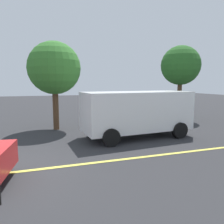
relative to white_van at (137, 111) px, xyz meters
The scene contains 4 objects.
lane_marking_centre 3.95m from the white_van, 133.27° to the right, with size 28.00×0.16×0.01m, color #E0D14C.
white_van is the anchor object (origin of this frame).
tree_left_verge 6.80m from the white_van, 36.51° to the left, with size 2.74×2.74×5.22m.
tree_centre_verge 5.14m from the white_van, 140.28° to the left, with size 2.87×2.87×4.86m.
Camera 1 is at (1.27, -6.58, 2.61)m, focal length 34.26 mm.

